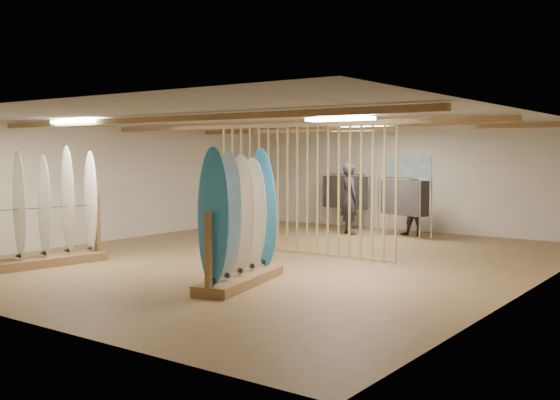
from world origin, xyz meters
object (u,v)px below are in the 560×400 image
Objects in this scene: rack_left at (45,226)px; shopper_a at (350,194)px; rack_right at (240,240)px; clothing_rack_a at (345,192)px; shopper_b at (414,204)px; clothing_rack_b at (404,197)px.

shopper_a is (2.26, 7.67, 0.31)m from rack_left.
rack_right is 7.15m from shopper_a.
rack_left is at bearing -87.75° from clothing_rack_a.
clothing_rack_a is (1.49, 8.74, 0.28)m from rack_left.
rack_right is at bearing 142.69° from shopper_a.
shopper_a is at bearing -42.02° from clothing_rack_a.
rack_left is at bearing -112.28° from shopper_b.
rack_right reaches higher than clothing_rack_a.
rack_right is 1.46× the size of clothing_rack_a.
shopper_a is (-1.44, -0.27, 0.05)m from clothing_rack_b.
clothing_rack_b is at bearing 80.26° from rack_right.
rack_left is 8.87m from clothing_rack_a.
rack_left is 9.09m from shopper_b.
rack_right is 1.09× the size of shopper_a.
rack_right is (4.19, 0.79, -0.03)m from rack_left.
clothing_rack_b is at bearing -7.80° from clothing_rack_a.
rack_left is 8.77m from clothing_rack_b.
clothing_rack_a is at bearing 170.80° from shopper_b.
clothing_rack_b is (2.22, -0.80, -0.02)m from clothing_rack_a.
shopper_a is 1.26× the size of shopper_b.
clothing_rack_a is at bearing 95.18° from rack_right.
clothing_rack_a reaches higher than clothing_rack_b.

